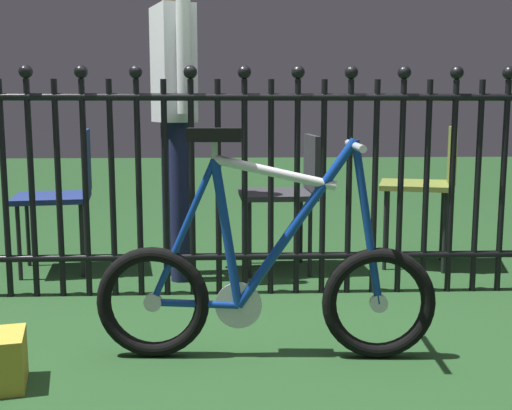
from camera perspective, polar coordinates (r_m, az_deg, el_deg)
The scene contains 7 objects.
ground_plane at distance 2.64m, azimuth -0.29°, elevation -12.71°, with size 20.00×20.00×0.00m, color #1F421F.
iron_fence at distance 3.28m, azimuth -1.73°, elevation 2.58°, with size 3.82×0.07×1.20m.
bicycle at distance 2.49m, azimuth 0.79°, elevation -7.02°, with size 1.30×0.40×0.88m.
chair_olive at distance 4.03m, azimuth 14.99°, elevation 2.28°, with size 0.52×0.52×0.84m.
chair_charcoal at distance 3.80m, azimuth 2.98°, elevation 1.65°, with size 0.45×0.45×0.80m.
chair_navy at distance 3.93m, azimuth -16.32°, elevation 1.60°, with size 0.49×0.48×0.83m.
person_visitor at distance 3.63m, azimuth -7.25°, elevation 10.09°, with size 0.28×0.45×1.75m.
Camera 1 is at (-0.09, -2.45, 0.96)m, focal length 45.54 mm.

